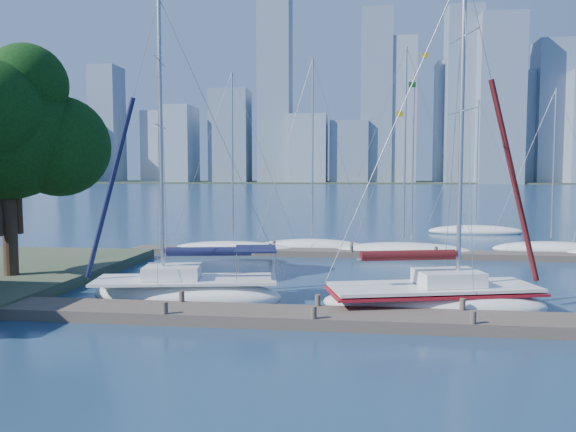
# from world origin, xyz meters

# --- Properties ---
(ground) EXTENTS (700.00, 700.00, 0.00)m
(ground) POSITION_xyz_m (0.00, 0.00, 0.00)
(ground) COLOR #172B4B
(ground) RESTS_ON ground
(near_dock) EXTENTS (26.00, 2.00, 0.40)m
(near_dock) POSITION_xyz_m (0.00, 0.00, 0.20)
(near_dock) COLOR #4C4238
(near_dock) RESTS_ON ground
(far_dock) EXTENTS (30.00, 1.80, 0.36)m
(far_dock) POSITION_xyz_m (2.00, 16.00, 0.18)
(far_dock) COLOR #4C4238
(far_dock) RESTS_ON ground
(far_shore) EXTENTS (800.00, 100.00, 1.50)m
(far_shore) POSITION_xyz_m (0.00, 320.00, 0.00)
(far_shore) COLOR #38472D
(far_shore) RESTS_ON ground
(tree) EXTENTS (8.30, 7.55, 10.72)m
(tree) POSITION_xyz_m (-14.19, 4.68, 7.14)
(tree) COLOR #322016
(tree) RESTS_ON ground
(sailboat_navy) EXTENTS (8.07, 3.85, 12.42)m
(sailboat_navy) POSITION_xyz_m (-5.42, 2.74, 1.01)
(sailboat_navy) COLOR white
(sailboat_navy) RESTS_ON ground
(sailboat_maroon) EXTENTS (8.58, 4.64, 13.17)m
(sailboat_maroon) POSITION_xyz_m (4.21, 2.30, 1.04)
(sailboat_maroon) COLOR white
(sailboat_maroon) RESTS_ON ground
(bg_boat_0) EXTENTS (8.01, 2.21, 11.87)m
(bg_boat_0) POSITION_xyz_m (-6.66, 16.64, 0.24)
(bg_boat_0) COLOR white
(bg_boat_0) RESTS_ON ground
(bg_boat_1) EXTENTS (7.62, 4.34, 12.98)m
(bg_boat_1) POSITION_xyz_m (-1.65, 18.40, 0.26)
(bg_boat_1) COLOR white
(bg_boat_1) RESTS_ON ground
(bg_boat_2) EXTENTS (8.71, 3.01, 13.22)m
(bg_boat_2) POSITION_xyz_m (4.21, 16.74, 0.27)
(bg_boat_2) COLOR white
(bg_boat_2) RESTS_ON ground
(bg_boat_3) EXTENTS (7.54, 3.31, 11.66)m
(bg_boat_3) POSITION_xyz_m (4.78, 17.60, 0.23)
(bg_boat_3) COLOR white
(bg_boat_3) RESTS_ON ground
(bg_boat_4) EXTENTS (7.54, 2.96, 10.88)m
(bg_boat_4) POSITION_xyz_m (13.84, 19.34, 0.23)
(bg_boat_4) COLOR white
(bg_boat_4) RESTS_ON ground
(bg_boat_7) EXTENTS (8.00, 2.67, 11.67)m
(bg_boat_7) POSITION_xyz_m (11.31, 30.53, 0.24)
(bg_boat_7) COLOR white
(bg_boat_7) RESTS_ON ground
(skyline) EXTENTS (502.88, 51.31, 125.32)m
(skyline) POSITION_xyz_m (21.14, 290.35, 34.54)
(skyline) COLOR #7C8CA1
(skyline) RESTS_ON ground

